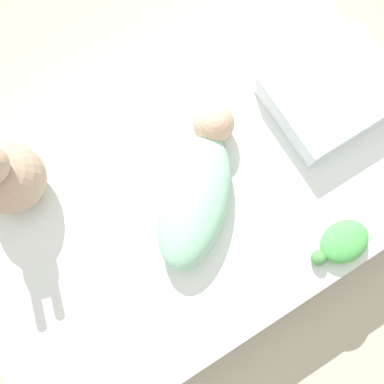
{
  "coord_description": "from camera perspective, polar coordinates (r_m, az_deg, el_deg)",
  "views": [
    {
      "loc": [
        0.16,
        0.26,
        1.6
      ],
      "look_at": [
        0.01,
        0.03,
        0.28
      ],
      "focal_mm": 42.0,
      "sensor_mm": 36.0,
      "label": 1
    }
  ],
  "objects": [
    {
      "name": "swaddled_baby",
      "position": [
        1.35,
        0.72,
        0.72
      ],
      "size": [
        0.47,
        0.46,
        0.13
      ],
      "rotation": [
        0.0,
        0.0,
        3.91
      ],
      "color": "#99D6B2",
      "rests_on": "bed_mattress"
    },
    {
      "name": "ground_plane",
      "position": [
        1.63,
        -0.22,
        -1.0
      ],
      "size": [
        12.0,
        12.0,
        0.0
      ],
      "primitive_type": "plane",
      "color": "#B2A893"
    },
    {
      "name": "bed_mattress",
      "position": [
        1.52,
        -0.24,
        -0.21
      ],
      "size": [
        1.51,
        0.96,
        0.23
      ],
      "color": "white",
      "rests_on": "ground_plane"
    },
    {
      "name": "pillow",
      "position": [
        1.52,
        17.39,
        11.9
      ],
      "size": [
        0.38,
        0.31,
        0.1
      ],
      "color": "white",
      "rests_on": "bed_mattress"
    },
    {
      "name": "turtle_plush",
      "position": [
        1.43,
        18.53,
        -6.15
      ],
      "size": [
        0.19,
        0.12,
        0.06
      ],
      "color": "#51B756",
      "rests_on": "bed_mattress"
    },
    {
      "name": "bunny_plush",
      "position": [
        1.39,
        -22.52,
        1.89
      ],
      "size": [
        0.21,
        0.21,
        0.38
      ],
      "color": "tan",
      "rests_on": "bed_mattress"
    }
  ]
}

